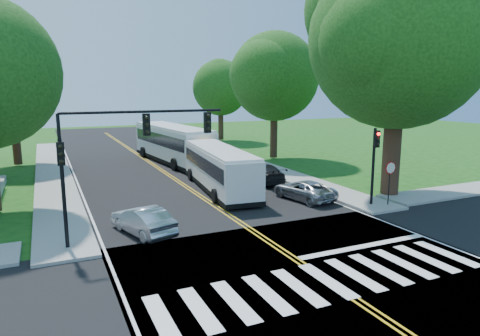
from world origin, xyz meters
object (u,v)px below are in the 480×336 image
bus_follow (173,143)px  signal_ne (374,156)px  suv (304,190)px  dark_sedan (262,173)px  signal_nw (120,145)px  hatchback (143,220)px  bus_lead (219,168)px

bus_follow → signal_ne: bearing=101.9°
signal_ne → bus_follow: size_ratio=0.33×
signal_ne → suv: bearing=131.9°
signal_ne → dark_sedan: 9.19m
signal_ne → bus_follow: (-6.22, 19.60, -1.17)m
suv → dark_sedan: (-0.05, 5.45, 0.08)m
bus_follow → suv: size_ratio=3.10×
signal_nw → hatchback: size_ratio=1.79×
bus_lead → dark_sedan: size_ratio=2.39×
signal_ne → bus_follow: bearing=107.6°
signal_nw → bus_lead: 11.19m
signal_nw → bus_follow: (7.83, 19.61, -2.58)m
bus_lead → hatchback: bus_lead is taller
bus_follow → suv: bus_follow is taller
signal_ne → hatchback: size_ratio=1.10×
signal_nw → signal_ne: (14.06, 0.01, -1.41)m
bus_follow → dark_sedan: size_ratio=2.85×
hatchback → suv: hatchback is taller
signal_nw → dark_sedan: bearing=36.9°
dark_sedan → signal_ne: bearing=108.6°
bus_lead → suv: bearing=134.9°
bus_follow → hatchback: 20.07m
bus_lead → hatchback: 9.59m
signal_nw → signal_ne: 14.13m
suv → dark_sedan: bearing=-100.0°
suv → signal_nw: bearing=4.3°
dark_sedan → signal_nw: bearing=37.4°
signal_ne → bus_lead: bearing=130.0°
bus_follow → hatchback: (-6.83, -18.84, -1.13)m
bus_follow → dark_sedan: bearing=101.6°
bus_lead → hatchback: (-6.63, -6.89, -0.84)m
signal_nw → hatchback: (1.00, 0.78, -3.71)m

